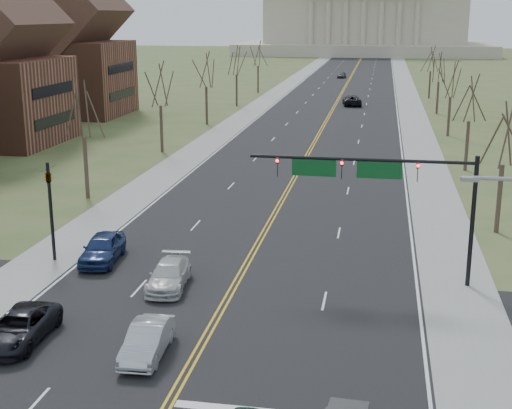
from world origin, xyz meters
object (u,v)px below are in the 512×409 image
at_px(car_far_nb, 352,100).
at_px(car_far_sb, 342,75).
at_px(signal_left, 50,200).
at_px(car_sb_inner_lead, 147,340).
at_px(car_sb_outer_lead, 19,327).
at_px(signal_mast, 378,179).
at_px(car_sb_outer_second, 102,248).
at_px(car_sb_inner_second, 169,275).

relative_size(car_far_nb, car_far_sb, 1.50).
bearing_deg(car_far_nb, signal_left, 72.55).
height_order(car_sb_inner_lead, car_far_nb, car_far_nb).
distance_m(signal_left, car_far_nb, 79.63).
xyz_separation_m(signal_left, car_sb_outer_lead, (3.36, -10.63, -3.00)).
bearing_deg(car_far_nb, signal_mast, 86.30).
bearing_deg(car_far_sb, car_sb_inner_lead, -82.30).
bearing_deg(car_far_nb, car_sb_outer_lead, 75.88).
bearing_deg(car_sb_outer_second, signal_mast, -6.97).
bearing_deg(car_far_sb, car_sb_outer_second, -85.19).
height_order(signal_mast, car_sb_inner_second, signal_mast).
xyz_separation_m(car_sb_inner_second, car_sb_outer_second, (-5.10, 3.31, 0.15)).
xyz_separation_m(signal_mast, car_sb_outer_second, (-15.98, 0.27, -4.92)).
relative_size(signal_mast, signal_left, 2.02).
height_order(signal_left, car_sb_inner_second, signal_left).
distance_m(car_sb_outer_second, car_far_nb, 78.84).
relative_size(signal_left, car_far_sb, 1.52).
relative_size(car_sb_outer_second, car_far_nb, 0.82).
xyz_separation_m(signal_mast, signal_left, (-18.95, 0.00, -2.05)).
xyz_separation_m(car_sb_outer_lead, car_far_sb, (6.20, 139.63, -0.03)).
distance_m(car_sb_outer_lead, car_far_nb, 89.59).
relative_size(car_sb_outer_lead, car_far_sb, 1.28).
distance_m(signal_left, car_sb_inner_lead, 14.74).
bearing_deg(signal_left, car_sb_inner_lead, -49.03).
xyz_separation_m(car_sb_outer_second, car_far_sb, (6.59, 128.74, -0.16)).
xyz_separation_m(car_sb_outer_lead, car_sb_outer_second, (-0.39, 10.90, 0.13)).
bearing_deg(car_far_nb, car_far_sb, -91.98).
bearing_deg(signal_mast, car_sb_outer_second, 179.04).
bearing_deg(car_sb_inner_second, car_far_nb, 80.12).
height_order(car_sb_outer_second, car_far_sb, car_sb_outer_second).
bearing_deg(car_sb_outer_second, car_sb_inner_second, -39.05).
height_order(car_sb_outer_lead, car_far_sb, car_sb_outer_lead).
distance_m(signal_mast, car_far_nb, 78.61).
bearing_deg(car_sb_outer_lead, car_sb_inner_second, 56.57).
relative_size(signal_mast, car_far_nb, 2.04).
height_order(signal_left, car_far_nb, signal_left).
xyz_separation_m(signal_left, car_sb_inner_second, (8.06, -3.05, -3.02)).
xyz_separation_m(signal_left, car_far_nb, (14.17, 78.31, -2.88)).
bearing_deg(car_sb_outer_lead, car_far_sb, 85.87).
xyz_separation_m(signal_mast, car_sb_inner_lead, (-9.48, -10.90, -5.04)).
distance_m(signal_mast, car_sb_outer_lead, 19.53).
distance_m(signal_left, car_sb_inner_second, 9.13).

